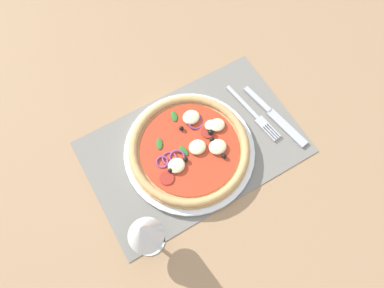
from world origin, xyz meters
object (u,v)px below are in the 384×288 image
at_px(fork, 255,115).
at_px(wine_glass, 144,232).
at_px(pizza, 190,148).
at_px(knife, 275,116).
at_px(plate, 189,151).

height_order(fork, wine_glass, wine_glass).
xyz_separation_m(pizza, fork, (-0.18, -0.00, -0.02)).
height_order(pizza, knife, pizza).
bearing_deg(knife, wine_glass, -84.93).
xyz_separation_m(pizza, knife, (-0.22, 0.02, -0.02)).
relative_size(fork, wine_glass, 1.21).
relative_size(pizza, wine_glass, 1.83).
bearing_deg(fork, pizza, -97.10).
relative_size(pizza, fork, 1.51).
relative_size(plate, wine_glass, 2.00).
distance_m(pizza, wine_glass, 0.23).
bearing_deg(wine_glass, knife, -165.14).
xyz_separation_m(plate, fork, (-0.18, -0.00, -0.00)).
distance_m(plate, wine_glass, 0.23).
distance_m(knife, wine_glass, 0.42).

